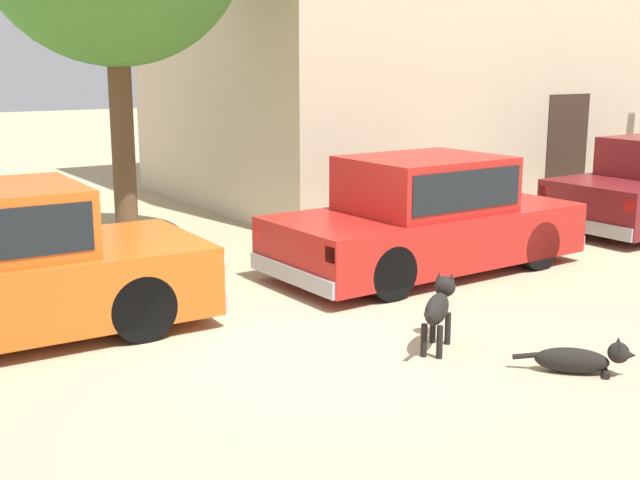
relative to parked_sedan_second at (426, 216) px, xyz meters
The scene contains 4 objects.
ground_plane 3.14m from the parked_sedan_second, 154.73° to the right, with size 80.00×80.00×0.00m, color tan.
parked_sedan_second is the anchor object (origin of this frame).
stray_dog_spotted 3.79m from the parked_sedan_second, 109.04° to the right, with size 0.78×0.80×0.34m.
stray_dog_tan 2.97m from the parked_sedan_second, 128.06° to the right, with size 0.90×0.71×0.67m.
Camera 1 is at (-4.11, -6.62, 2.69)m, focal length 45.81 mm.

